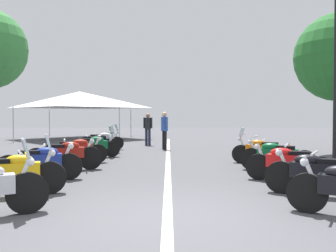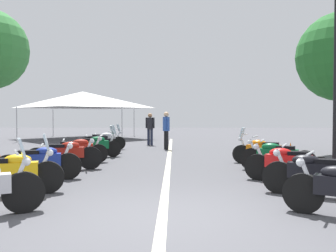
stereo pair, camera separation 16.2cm
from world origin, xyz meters
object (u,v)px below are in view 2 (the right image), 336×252
at_px(motorcycle_left_row_1, 10,172).
at_px(motorcycle_left_row_4, 76,150).
at_px(motorcycle_left_row_7, 103,140).
at_px(motorcycle_left_row_5, 94,146).
at_px(motorcycle_left_row_2, 39,162).
at_px(motorcycle_right_row_1, 314,173).
at_px(motorcycle_right_row_2, 288,163).
at_px(motorcycle_left_row_3, 65,154).
at_px(bystander_0, 150,126).
at_px(motorcycle_right_row_4, 263,150).
at_px(bystander_1, 166,127).
at_px(motorcycle_left_row_6, 98,143).
at_px(event_tent, 83,100).
at_px(motorcycle_right_row_3, 277,156).
at_px(traffic_cone_2, 0,165).
at_px(traffic_cone_0, 290,151).

height_order(motorcycle_left_row_1, motorcycle_left_row_4, motorcycle_left_row_1).
bearing_deg(motorcycle_left_row_7, motorcycle_left_row_5, -104.57).
distance_m(motorcycle_left_row_2, motorcycle_right_row_1, 6.24).
height_order(motorcycle_left_row_7, motorcycle_right_row_2, motorcycle_left_row_7).
xyz_separation_m(motorcycle_left_row_3, motorcycle_right_row_1, (-3.19, -5.92, -0.01)).
bearing_deg(bystander_0, motorcycle_left_row_1, -166.90).
xyz_separation_m(motorcycle_right_row_4, bystander_1, (4.89, 3.25, 0.58)).
distance_m(motorcycle_left_row_2, motorcycle_left_row_5, 4.64).
relative_size(motorcycle_left_row_6, motorcycle_right_row_4, 1.03).
height_order(motorcycle_right_row_1, event_tent, event_tent).
bearing_deg(event_tent, motorcycle_left_row_1, -170.17).
relative_size(motorcycle_right_row_3, traffic_cone_2, 3.14).
height_order(motorcycle_left_row_2, event_tent, event_tent).
bearing_deg(motorcycle_right_row_4, motorcycle_left_row_1, 61.74).
relative_size(motorcycle_left_row_2, motorcycle_left_row_4, 0.94).
bearing_deg(motorcycle_right_row_3, motorcycle_right_row_4, -63.56).
relative_size(motorcycle_left_row_1, motorcycle_right_row_2, 1.06).
bearing_deg(motorcycle_left_row_5, motorcycle_left_row_1, -115.79).
distance_m(motorcycle_left_row_6, motorcycle_right_row_3, 7.57).
distance_m(motorcycle_left_row_1, motorcycle_left_row_6, 7.58).
bearing_deg(event_tent, traffic_cone_2, -173.70).
xyz_separation_m(motorcycle_left_row_5, bystander_1, (3.22, -2.64, 0.57)).
xyz_separation_m(motorcycle_left_row_4, event_tent, (12.09, 2.90, 2.20)).
bearing_deg(traffic_cone_0, motorcycle_left_row_2, 120.06).
bearing_deg(motorcycle_right_row_2, bystander_1, -47.32).
bearing_deg(motorcycle_left_row_6, motorcycle_right_row_4, -44.00).
relative_size(motorcycle_left_row_1, event_tent, 0.30).
bearing_deg(motorcycle_right_row_3, motorcycle_left_row_1, 52.73).
bearing_deg(motorcycle_right_row_1, bystander_1, -48.34).
xyz_separation_m(motorcycle_left_row_2, traffic_cone_2, (0.59, 1.27, -0.17)).
xyz_separation_m(motorcycle_right_row_4, traffic_cone_0, (1.40, -1.36, -0.17)).
height_order(motorcycle_right_row_3, bystander_1, bystander_1).
distance_m(motorcycle_left_row_7, bystander_0, 3.36).
height_order(motorcycle_left_row_3, event_tent, event_tent).
bearing_deg(bystander_0, motorcycle_left_row_2, -168.49).
relative_size(motorcycle_left_row_7, bystander_1, 1.16).
bearing_deg(motorcycle_right_row_4, motorcycle_left_row_7, -11.58).
bearing_deg(motorcycle_left_row_1, motorcycle_right_row_4, 18.46).
xyz_separation_m(motorcycle_right_row_2, bystander_1, (7.92, 3.07, 0.58)).
relative_size(motorcycle_left_row_6, motorcycle_left_row_7, 0.97).
bearing_deg(motorcycle_right_row_3, traffic_cone_0, -88.24).
xyz_separation_m(motorcycle_left_row_3, motorcycle_left_row_6, (4.37, -0.03, -0.01)).
xyz_separation_m(motorcycle_left_row_3, motorcycle_right_row_2, (-1.69, -5.88, -0.01)).
relative_size(motorcycle_left_row_7, bystander_0, 1.19).
relative_size(motorcycle_left_row_6, motorcycle_right_row_3, 1.02).
bearing_deg(motorcycle_left_row_2, motorcycle_left_row_3, 69.76).
relative_size(motorcycle_left_row_3, motorcycle_right_row_4, 1.11).
xyz_separation_m(motorcycle_left_row_1, event_tent, (16.80, 2.91, 2.18)).
relative_size(motorcycle_left_row_3, motorcycle_left_row_5, 1.07).
relative_size(motorcycle_right_row_1, event_tent, 0.28).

